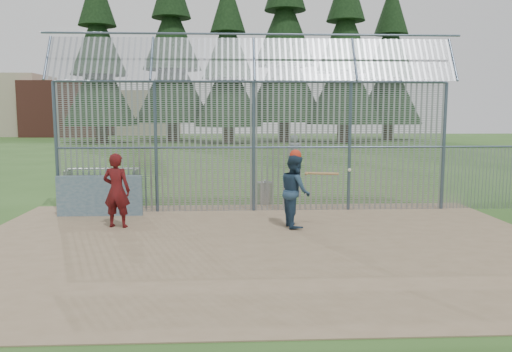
{
  "coord_description": "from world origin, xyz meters",
  "views": [
    {
      "loc": [
        -0.67,
        -11.88,
        3.07
      ],
      "look_at": [
        0.0,
        2.0,
        1.3
      ],
      "focal_mm": 35.0,
      "sensor_mm": 36.0,
      "label": 1
    }
  ],
  "objects": [
    {
      "name": "backstop_fence",
      "position": [
        1.81,
        3.43,
        2.36
      ],
      "size": [
        20.09,
        0.81,
        5.3
      ],
      "color": "#47566B",
      "rests_on": "ground"
    },
    {
      "name": "batting_gear",
      "position": [
        1.12,
        1.19,
        1.88
      ],
      "size": [
        1.59,
        0.46,
        0.67
      ],
      "color": "red",
      "rests_on": "ground"
    },
    {
      "name": "dirt_infield",
      "position": [
        0.0,
        -0.5,
        0.01
      ],
      "size": [
        14.0,
        10.0,
        0.02
      ],
      "primitive_type": "cube",
      "color": "#756047",
      "rests_on": "ground"
    },
    {
      "name": "distant_buildings",
      "position": [
        -23.18,
        56.49,
        3.6
      ],
      "size": [
        26.5,
        10.5,
        8.0
      ],
      "color": "brown",
      "rests_on": "ground"
    },
    {
      "name": "dugout_wall",
      "position": [
        -4.6,
        2.9,
        0.62
      ],
      "size": [
        2.5,
        0.12,
        1.2
      ],
      "primitive_type": "cube",
      "color": "#38566B",
      "rests_on": "dirt_infield"
    },
    {
      "name": "onlooker",
      "position": [
        -3.74,
        1.38,
        1.02
      ],
      "size": [
        0.79,
        0.59,
        1.99
      ],
      "primitive_type": "imported",
      "rotation": [
        0.0,
        0.0,
        2.98
      ],
      "color": "maroon",
      "rests_on": "dirt_infield"
    },
    {
      "name": "bg_kid_standing",
      "position": [
        3.03,
        17.5,
        0.9
      ],
      "size": [
        0.92,
        0.64,
        1.79
      ],
      "primitive_type": "imported",
      "rotation": [
        0.0,
        0.0,
        3.23
      ],
      "color": "slate",
      "rests_on": "ground"
    },
    {
      "name": "trash_can",
      "position": [
        0.43,
        4.74,
        0.38
      ],
      "size": [
        0.56,
        0.56,
        0.82
      ],
      "color": "gray",
      "rests_on": "ground"
    },
    {
      "name": "ground",
      "position": [
        0.0,
        0.0,
        0.0
      ],
      "size": [
        120.0,
        120.0,
        0.0
      ],
      "primitive_type": "plane",
      "color": "#2D511E",
      "rests_on": "ground"
    },
    {
      "name": "batter",
      "position": [
        1.01,
        1.21,
        0.99
      ],
      "size": [
        0.87,
        1.04,
        1.95
      ],
      "primitive_type": "imported",
      "rotation": [
        0.0,
        0.0,
        1.72
      ],
      "color": "navy",
      "rests_on": "dirt_infield"
    },
    {
      "name": "conifer_row",
      "position": [
        1.93,
        41.51,
        10.83
      ],
      "size": [
        38.48,
        12.26,
        20.2
      ],
      "color": "#332319",
      "rests_on": "ground"
    },
    {
      "name": "bg_kid_seated",
      "position": [
        2.59,
        16.04,
        0.43
      ],
      "size": [
        0.53,
        0.46,
        0.85
      ],
      "primitive_type": "imported",
      "rotation": [
        0.0,
        0.0,
        2.52
      ],
      "color": "slate",
      "rests_on": "ground"
    },
    {
      "name": "bleacher",
      "position": [
        -6.12,
        9.04,
        0.41
      ],
      "size": [
        3.0,
        0.95,
        0.72
      ],
      "color": "slate",
      "rests_on": "ground"
    }
  ]
}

